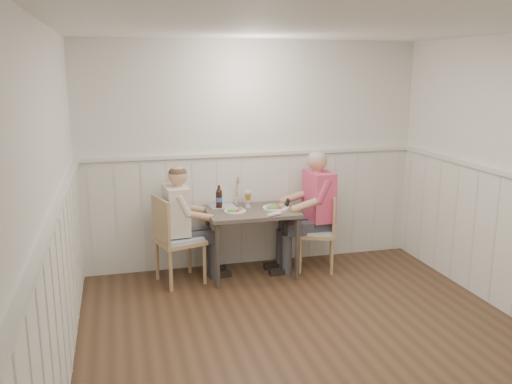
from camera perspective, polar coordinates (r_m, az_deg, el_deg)
ground_plane at (r=4.69m, az=6.85°, el=-16.33°), size 4.50×4.50×0.00m
room_shell at (r=4.17m, az=7.40°, el=2.22°), size 4.04×4.54×2.60m
wainscot at (r=5.00m, az=4.18°, el=-5.74°), size 4.00×4.49×1.34m
dining_table at (r=6.04m, az=-0.48°, el=-2.80°), size 0.99×0.70×0.75m
chair_right at (r=6.29m, az=6.90°, el=-3.87°), size 0.54×0.54×0.89m
chair_left at (r=5.89m, az=-8.57°, el=-4.68°), size 0.57×0.57×0.96m
man_in_pink at (r=6.29m, az=6.21°, el=-2.84°), size 0.66×0.46×1.41m
diner_cream at (r=5.97m, az=-7.95°, el=-4.20°), size 0.63×0.44×1.30m
plate_man at (r=6.05m, az=2.04°, el=-1.59°), size 0.30×0.30×0.08m
plate_diner at (r=5.93m, az=-2.30°, el=-1.95°), size 0.24×0.24×0.06m
beer_glass_a at (r=6.22m, az=-0.91°, el=-0.38°), size 0.07×0.07×0.16m
beer_glass_b at (r=6.11m, az=-0.84°, el=-0.45°), size 0.08×0.08×0.19m
beer_bottle at (r=6.08m, az=-3.91°, el=-0.64°), size 0.07×0.07×0.26m
rolled_napkin at (r=5.77m, az=1.91°, el=-2.35°), size 0.18×0.10×0.04m
grass_vase at (r=6.25m, az=-2.10°, el=0.11°), size 0.04×0.04×0.35m
gingham_mat at (r=6.18m, az=-3.55°, el=-1.51°), size 0.30×0.25×0.01m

